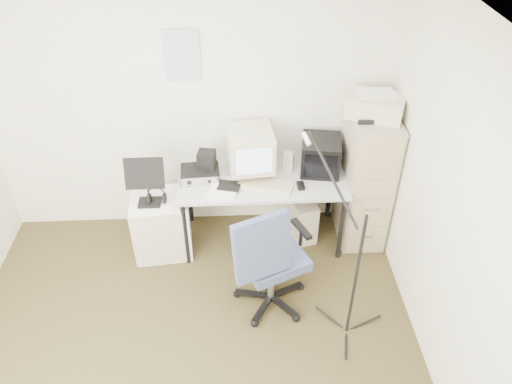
{
  "coord_description": "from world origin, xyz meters",
  "views": [
    {
      "loc": [
        0.39,
        -2.17,
        3.35
      ],
      "look_at": [
        0.55,
        0.95,
        0.95
      ],
      "focal_mm": 35.0,
      "sensor_mm": 36.0,
      "label": 1
    }
  ],
  "objects_px": {
    "filing_cabinet": "(365,179)",
    "office_chair": "(272,255)",
    "side_cart": "(162,225)",
    "desk": "(262,209)"
  },
  "relations": [
    {
      "from": "filing_cabinet",
      "to": "office_chair",
      "type": "xyz_separation_m",
      "value": [
        -0.92,
        -0.83,
        -0.11
      ]
    },
    {
      "from": "office_chair",
      "to": "side_cart",
      "type": "height_order",
      "value": "office_chair"
    },
    {
      "from": "office_chair",
      "to": "desk",
      "type": "bearing_deg",
      "value": 68.45
    },
    {
      "from": "filing_cabinet",
      "to": "office_chair",
      "type": "relative_size",
      "value": 1.19
    },
    {
      "from": "desk",
      "to": "side_cart",
      "type": "bearing_deg",
      "value": -172.27
    },
    {
      "from": "filing_cabinet",
      "to": "desk",
      "type": "distance_m",
      "value": 0.99
    },
    {
      "from": "office_chair",
      "to": "side_cart",
      "type": "distance_m",
      "value": 1.2
    },
    {
      "from": "filing_cabinet",
      "to": "office_chair",
      "type": "distance_m",
      "value": 1.25
    },
    {
      "from": "desk",
      "to": "side_cart",
      "type": "xyz_separation_m",
      "value": [
        -0.93,
        -0.13,
        -0.05
      ]
    },
    {
      "from": "office_chair",
      "to": "side_cart",
      "type": "bearing_deg",
      "value": 121.02
    }
  ]
}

